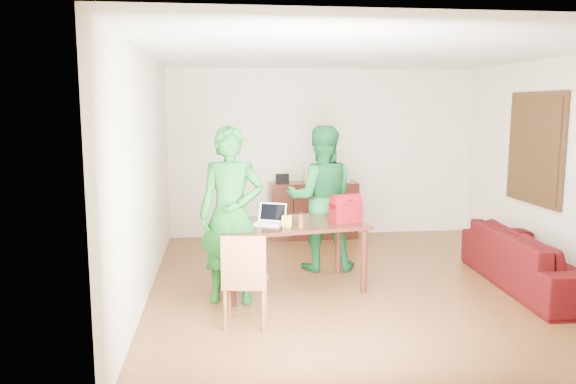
{
  "coord_description": "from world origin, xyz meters",
  "views": [
    {
      "loc": [
        -1.68,
        -6.26,
        2.09
      ],
      "look_at": [
        -0.89,
        0.19,
        1.11
      ],
      "focal_mm": 35.0,
      "sensor_mm": 36.0,
      "label": 1
    }
  ],
  "objects": [
    {
      "name": "chair",
      "position": [
        -1.46,
        -1.05,
        0.27
      ],
      "size": [
        0.47,
        0.45,
        0.92
      ],
      "rotation": [
        0.0,
        0.0,
        -0.14
      ],
      "color": "brown",
      "rests_on": "ground"
    },
    {
      "name": "person_far",
      "position": [
        -0.39,
        0.76,
        0.93
      ],
      "size": [
        0.97,
        0.79,
        1.86
      ],
      "primitive_type": "imported",
      "rotation": [
        0.0,
        0.0,
        3.04
      ],
      "color": "#15622B",
      "rests_on": "ground"
    },
    {
      "name": "table",
      "position": [
        -0.89,
        -0.01,
        0.68
      ],
      "size": [
        1.81,
        1.21,
        0.78
      ],
      "rotation": [
        0.0,
        0.0,
        0.17
      ],
      "color": "black",
      "rests_on": "ground"
    },
    {
      "name": "bananas",
      "position": [
        -0.97,
        -0.33,
        0.81
      ],
      "size": [
        0.17,
        0.12,
        0.06
      ],
      "primitive_type": null,
      "rotation": [
        0.0,
        0.0,
        -0.15
      ],
      "color": "gold",
      "rests_on": "table"
    },
    {
      "name": "room",
      "position": [
        0.01,
        0.13,
        1.31
      ],
      "size": [
        5.2,
        5.7,
        2.9
      ],
      "color": "#4A2812",
      "rests_on": "ground"
    },
    {
      "name": "sofa",
      "position": [
        1.95,
        -0.31,
        0.33
      ],
      "size": [
        0.99,
        2.3,
        0.66
      ],
      "primitive_type": "imported",
      "rotation": [
        0.0,
        0.0,
        1.52
      ],
      "color": "#3C070E",
      "rests_on": "ground"
    },
    {
      "name": "laptop",
      "position": [
        -1.15,
        -0.1,
        0.83
      ],
      "size": [
        0.39,
        0.34,
        0.23
      ],
      "rotation": [
        0.0,
        0.0,
        -0.42
      ],
      "color": "white",
      "rests_on": "table"
    },
    {
      "name": "red_bag",
      "position": [
        -0.26,
        -0.05,
        0.91
      ],
      "size": [
        0.39,
        0.29,
        0.25
      ],
      "primitive_type": "cube",
      "rotation": [
        0.0,
        0.0,
        0.29
      ],
      "color": "maroon",
      "rests_on": "table"
    },
    {
      "name": "bottle",
      "position": [
        -0.81,
        -0.32,
        0.87
      ],
      "size": [
        0.07,
        0.07,
        0.17
      ],
      "primitive_type": "cylinder",
      "rotation": [
        0.0,
        0.0,
        0.13
      ],
      "color": "#593414",
      "rests_on": "table"
    },
    {
      "name": "person_near",
      "position": [
        -1.57,
        -0.35,
        0.95
      ],
      "size": [
        0.75,
        0.55,
        1.9
      ],
      "primitive_type": "imported",
      "rotation": [
        0.0,
        0.0,
        -0.14
      ],
      "color": "#145D1B",
      "rests_on": "ground"
    }
  ]
}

